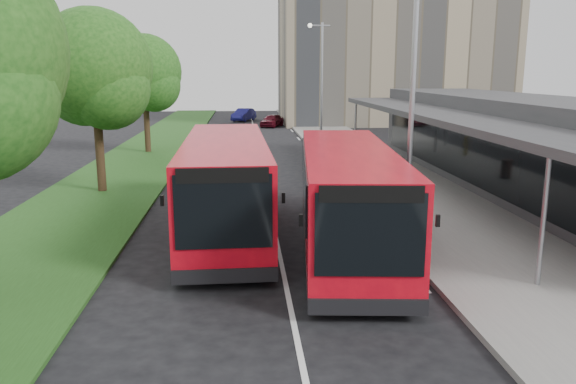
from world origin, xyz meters
name	(u,v)px	position (x,y,z in m)	size (l,w,h in m)	color
ground	(280,256)	(0.00, 0.00, 0.00)	(120.00, 120.00, 0.00)	black
pavement	(353,152)	(6.00, 20.00, 0.07)	(5.00, 80.00, 0.15)	slate
grass_verge	(146,155)	(-7.00, 20.00, 0.05)	(5.00, 80.00, 0.10)	#1F4516
lane_centre_line	(262,167)	(0.00, 15.00, 0.01)	(0.12, 70.00, 0.01)	silver
kerb_dashes	(313,156)	(3.30, 19.00, 0.01)	(0.12, 56.00, 0.01)	silver
office_block	(392,31)	(14.00, 42.00, 9.00)	(22.00, 12.00, 18.00)	tan
station_building	(521,144)	(10.86, 8.00, 2.04)	(7.70, 26.00, 4.00)	#303033
tree_mid	(94,75)	(-7.01, 9.05, 4.94)	(4.76, 4.76, 7.65)	black
tree_far	(144,77)	(-7.01, 21.05, 4.76)	(4.60, 4.60, 7.38)	black
lamp_post_near	(410,83)	(4.12, 2.00, 4.72)	(1.44, 0.28, 8.00)	#989AA0
lamp_post_far	(320,77)	(4.12, 22.00, 4.72)	(1.44, 0.28, 8.00)	#989AA0
bus_main	(347,198)	(1.99, 0.60, 1.50)	(3.60, 10.54, 2.93)	red
bus_second	(226,185)	(-1.55, 2.71, 1.53)	(2.90, 10.59, 2.98)	red
litter_bin	(384,170)	(5.52, 10.17, 0.59)	(0.49, 0.49, 0.88)	#381F17
bollard	(338,147)	(4.59, 17.45, 0.72)	(0.18, 0.18, 1.14)	yellow
car_near	(272,120)	(1.76, 37.80, 0.59)	(1.40, 3.48, 1.19)	#4F0B17
car_far	(244,115)	(-0.87, 44.47, 0.65)	(1.38, 3.94, 1.30)	navy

